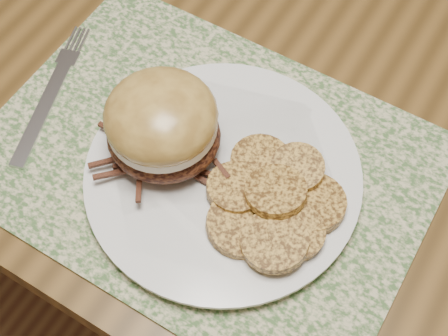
% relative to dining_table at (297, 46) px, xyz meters
% --- Properties ---
extents(ground, '(3.50, 3.50, 0.00)m').
position_rel_dining_table_xyz_m(ground, '(0.00, 0.00, -0.67)').
color(ground, '#59311E').
rests_on(ground, ground).
extents(dining_table, '(1.50, 0.90, 0.75)m').
position_rel_dining_table_xyz_m(dining_table, '(0.00, 0.00, 0.00)').
color(dining_table, brown).
rests_on(dining_table, ground).
extents(placemat, '(0.45, 0.33, 0.00)m').
position_rel_dining_table_xyz_m(placemat, '(0.02, -0.26, 0.08)').
color(placemat, '#416332').
rests_on(placemat, dining_table).
extents(dinner_plate, '(0.26, 0.26, 0.02)m').
position_rel_dining_table_xyz_m(dinner_plate, '(0.04, -0.26, 0.09)').
color(dinner_plate, white).
rests_on(dinner_plate, placemat).
extents(pork_sandwich, '(0.14, 0.14, 0.09)m').
position_rel_dining_table_xyz_m(pork_sandwich, '(-0.02, -0.27, 0.14)').
color(pork_sandwich, black).
rests_on(pork_sandwich, dinner_plate).
extents(roasted_potatoes, '(0.14, 0.15, 0.04)m').
position_rel_dining_table_xyz_m(roasted_potatoes, '(0.10, -0.27, 0.11)').
color(roasted_potatoes, gold).
rests_on(roasted_potatoes, dinner_plate).
extents(fork, '(0.07, 0.19, 0.00)m').
position_rel_dining_table_xyz_m(fork, '(-0.17, -0.27, 0.09)').
color(fork, silver).
rests_on(fork, placemat).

